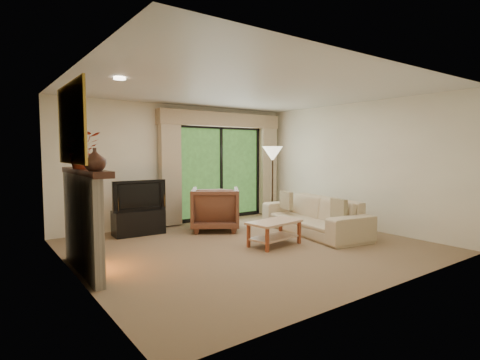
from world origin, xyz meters
TOP-DOWN VIEW (x-y plane):
  - floor at (0.00, 0.00)m, footprint 5.50×5.50m
  - ceiling at (0.00, 0.00)m, footprint 5.50×5.50m
  - wall_back at (0.00, 2.50)m, footprint 5.00×0.00m
  - wall_front at (0.00, -2.50)m, footprint 5.00×0.00m
  - wall_left at (-2.75, 0.00)m, footprint 0.00×5.00m
  - wall_right at (2.75, 0.00)m, footprint 0.00×5.00m
  - fireplace at (-2.63, 0.20)m, footprint 0.24×1.70m
  - mirror at (-2.71, 0.20)m, footprint 0.07×1.45m
  - sliding_door at (1.00, 2.45)m, footprint 2.26×0.10m
  - curtain_left at (-0.35, 2.34)m, footprint 0.45×0.18m
  - curtain_right at (2.35, 2.34)m, footprint 0.45×0.18m
  - cornice at (1.00, 2.36)m, footprint 3.20×0.24m
  - media_console at (-1.21, 1.95)m, footprint 0.96×0.47m
  - tv at (-1.21, 1.95)m, footprint 1.01×0.18m
  - armchair at (0.21, 1.44)m, footprint 1.30×1.31m
  - sofa at (1.61, 0.08)m, footprint 1.30×2.49m
  - pillow_near at (1.53, -0.61)m, footprint 0.15×0.37m
  - pillow_far at (1.53, 0.76)m, footprint 0.16×0.38m
  - coffee_table at (0.35, -0.21)m, footprint 0.99×0.63m
  - floor_lamp at (1.71, 1.41)m, footprint 0.52×0.52m
  - vase at (-2.61, -0.43)m, footprint 0.27×0.27m
  - branches at (-2.61, 0.17)m, footprint 0.51×0.47m

SIDE VIEW (x-z plane):
  - floor at x=0.00m, z-range 0.00..0.00m
  - coffee_table at x=0.35m, z-range 0.00..0.42m
  - media_console at x=-1.21m, z-range 0.00..0.47m
  - sofa at x=1.61m, z-range 0.00..0.69m
  - armchair at x=0.21m, z-range 0.00..0.87m
  - pillow_near at x=1.53m, z-range 0.40..0.75m
  - pillow_far at x=1.53m, z-range 0.39..0.76m
  - fireplace at x=-2.63m, z-range 0.00..1.37m
  - tv at x=-1.21m, z-range 0.47..1.05m
  - floor_lamp at x=1.71m, z-range 0.00..1.70m
  - sliding_door at x=1.00m, z-range 0.02..2.18m
  - curtain_left at x=-0.35m, z-range 0.02..2.38m
  - curtain_right at x=2.35m, z-range 0.02..2.38m
  - wall_back at x=0.00m, z-range -1.20..3.80m
  - wall_front at x=0.00m, z-range -1.20..3.80m
  - wall_left at x=-2.75m, z-range -1.20..3.80m
  - wall_right at x=2.75m, z-range -1.20..3.80m
  - vase at x=-2.61m, z-range 1.37..1.64m
  - branches at x=-2.61m, z-range 1.37..1.85m
  - mirror at x=-2.71m, z-range 1.44..2.46m
  - cornice at x=1.00m, z-range 2.16..2.48m
  - ceiling at x=0.00m, z-range 2.60..2.60m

